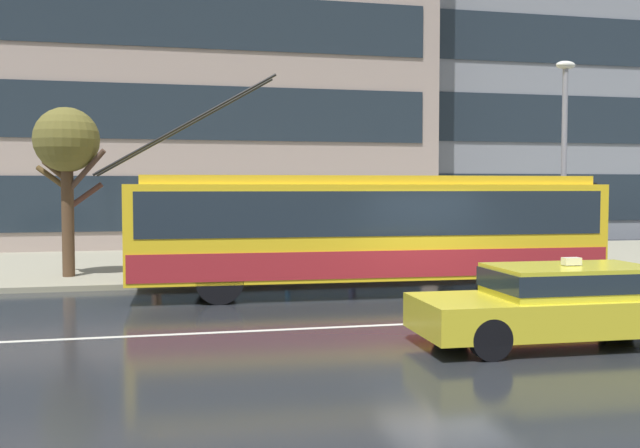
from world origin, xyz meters
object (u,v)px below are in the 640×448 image
object	(u,v)px
pedestrian_walking_past	(154,213)
street_lamp	(564,145)
street_tree_bare	(67,145)
pedestrian_approaching_curb	(288,215)
pedestrian_at_shelter	(354,216)
taxi_oncoming_near	(564,301)
trolleybus	(367,228)

from	to	relation	value
pedestrian_walking_past	street_lamp	size ratio (longest dim) A/B	0.35
street_lamp	street_tree_bare	distance (m)	13.90
pedestrian_approaching_curb	pedestrian_walking_past	distance (m)	3.81
street_lamp	street_tree_bare	world-z (taller)	street_lamp
pedestrian_at_shelter	pedestrian_approaching_curb	world-z (taller)	pedestrian_approaching_curb
pedestrian_walking_past	street_tree_bare	world-z (taller)	street_tree_bare
taxi_oncoming_near	street_lamp	world-z (taller)	street_lamp
pedestrian_walking_past	street_lamp	bearing A→B (deg)	-10.21
pedestrian_at_shelter	street_lamp	bearing A→B (deg)	-17.79
taxi_oncoming_near	street_lamp	size ratio (longest dim) A/B	0.78
trolleybus	street_tree_bare	bearing A→B (deg)	153.72
trolleybus	pedestrian_approaching_curb	distance (m)	3.99
trolleybus	taxi_oncoming_near	size ratio (longest dim) A/B	2.51
trolleybus	taxi_oncoming_near	bearing A→B (deg)	-76.71
pedestrian_at_shelter	pedestrian_approaching_curb	bearing A→B (deg)	-167.77
pedestrian_at_shelter	street_lamp	world-z (taller)	street_lamp
pedestrian_at_shelter	street_tree_bare	world-z (taller)	street_tree_bare
taxi_oncoming_near	pedestrian_walking_past	bearing A→B (deg)	121.29
street_lamp	trolleybus	bearing A→B (deg)	-160.27
pedestrian_at_shelter	street_tree_bare	xyz separation A→B (m)	(-8.05, -0.68, 1.97)
pedestrian_approaching_curb	taxi_oncoming_near	bearing A→B (deg)	-74.74
taxi_oncoming_near	pedestrian_walking_past	xyz separation A→B (m)	(-6.46, 10.62, 1.06)
pedestrian_walking_past	street_lamp	xyz separation A→B (m)	(11.64, -2.10, 1.97)
pedestrian_at_shelter	pedestrian_approaching_curb	distance (m)	2.15
taxi_oncoming_near	pedestrian_at_shelter	distance (m)	10.45
trolleybus	pedestrian_at_shelter	world-z (taller)	trolleybus
pedestrian_at_shelter	street_lamp	distance (m)	6.44
taxi_oncoming_near	street_tree_bare	xyz separation A→B (m)	(-8.66, 9.71, 2.92)
pedestrian_approaching_curb	pedestrian_walking_past	xyz separation A→B (m)	(-3.75, 0.69, 0.04)
pedestrian_at_shelter	street_tree_bare	size ratio (longest dim) A/B	0.43
pedestrian_at_shelter	taxi_oncoming_near	bearing A→B (deg)	-86.62
street_tree_bare	pedestrian_walking_past	bearing A→B (deg)	22.61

